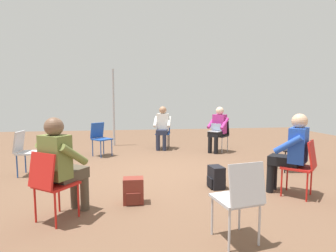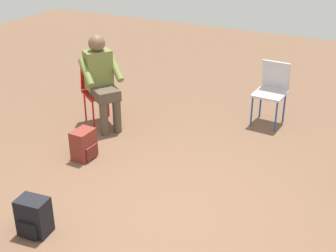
{
  "view_description": "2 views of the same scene",
  "coord_description": "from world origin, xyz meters",
  "px_view_note": "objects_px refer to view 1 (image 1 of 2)",
  "views": [
    {
      "loc": [
        -4.99,
        0.63,
        1.45
      ],
      "look_at": [
        0.01,
        -0.07,
        0.93
      ],
      "focal_mm": 28.0,
      "sensor_mm": 36.0,
      "label": 1
    },
    {
      "loc": [
        1.71,
        -3.26,
        2.75
      ],
      "look_at": [
        -0.1,
        0.22,
        0.88
      ],
      "focal_mm": 50.0,
      "sensor_mm": 36.0,
      "label": 2
    }
  ],
  "objects_px": {
    "person_in_blue": "(291,150)",
    "backpack_near_laptop_user": "(133,192)",
    "chair_south": "(294,147)",
    "chair_southeast": "(221,133)",
    "chair_north": "(26,150)",
    "chair_northeast": "(100,137)",
    "chair_west": "(240,196)",
    "chair_east": "(163,131)",
    "person_in_white": "(162,125)",
    "chair_northwest": "(51,181)",
    "backpack_by_empty_chair": "(216,178)",
    "chair_southwest": "(303,164)",
    "person_with_laptop": "(218,127)",
    "person_in_olive": "(62,162)"
  },
  "relations": [
    {
      "from": "chair_southeast",
      "to": "person_with_laptop",
      "type": "xyz_separation_m",
      "value": [
        -0.12,
        0.12,
        0.2
      ]
    },
    {
      "from": "chair_southeast",
      "to": "backpack_near_laptop_user",
      "type": "height_order",
      "value": "chair_southeast"
    },
    {
      "from": "chair_west",
      "to": "person_in_olive",
      "type": "relative_size",
      "value": 0.69
    },
    {
      "from": "person_in_olive",
      "to": "person_in_blue",
      "type": "relative_size",
      "value": 1.0
    },
    {
      "from": "backpack_near_laptop_user",
      "to": "backpack_by_empty_chair",
      "type": "bearing_deg",
      "value": -71.61
    },
    {
      "from": "chair_north",
      "to": "backpack_near_laptop_user",
      "type": "distance_m",
      "value": 2.63
    },
    {
      "from": "chair_northwest",
      "to": "person_with_laptop",
      "type": "bearing_deg",
      "value": 83.47
    },
    {
      "from": "person_with_laptop",
      "to": "backpack_near_laptop_user",
      "type": "relative_size",
      "value": 3.44
    },
    {
      "from": "chair_south",
      "to": "chair_north",
      "type": "height_order",
      "value": "same"
    },
    {
      "from": "person_in_blue",
      "to": "backpack_near_laptop_user",
      "type": "relative_size",
      "value": 3.44
    },
    {
      "from": "chair_west",
      "to": "person_in_white",
      "type": "height_order",
      "value": "person_in_white"
    },
    {
      "from": "chair_northeast",
      "to": "chair_east",
      "type": "xyz_separation_m",
      "value": [
        0.86,
        -1.73,
        0.0
      ]
    },
    {
      "from": "chair_northeast",
      "to": "chair_southeast",
      "type": "xyz_separation_m",
      "value": [
        0.16,
        -3.26,
        0.0
      ]
    },
    {
      "from": "chair_east",
      "to": "chair_west",
      "type": "height_order",
      "value": "same"
    },
    {
      "from": "chair_north",
      "to": "chair_northwest",
      "type": "height_order",
      "value": "same"
    },
    {
      "from": "chair_northeast",
      "to": "person_in_blue",
      "type": "xyz_separation_m",
      "value": [
        -3.22,
        -3.18,
        0.2
      ]
    },
    {
      "from": "chair_west",
      "to": "chair_northwest",
      "type": "bearing_deg",
      "value": 148.87
    },
    {
      "from": "chair_southwest",
      "to": "person_with_laptop",
      "type": "bearing_deg",
      "value": 47.88
    },
    {
      "from": "backpack_by_empty_chair",
      "to": "chair_southeast",
      "type": "bearing_deg",
      "value": -20.47
    },
    {
      "from": "person_in_blue",
      "to": "backpack_near_laptop_user",
      "type": "xyz_separation_m",
      "value": [
        -0.01,
        2.36,
        -0.54
      ]
    },
    {
      "from": "chair_southeast",
      "to": "chair_northwest",
      "type": "xyz_separation_m",
      "value": [
        -3.83,
        3.4,
        0.0
      ]
    },
    {
      "from": "chair_east",
      "to": "chair_southwest",
      "type": "bearing_deg",
      "value": 124.42
    },
    {
      "from": "chair_south",
      "to": "chair_west",
      "type": "bearing_deg",
      "value": 144.91
    },
    {
      "from": "person_in_blue",
      "to": "backpack_by_empty_chair",
      "type": "height_order",
      "value": "person_in_blue"
    },
    {
      "from": "chair_north",
      "to": "person_with_laptop",
      "type": "relative_size",
      "value": 0.69
    },
    {
      "from": "chair_north",
      "to": "chair_west",
      "type": "bearing_deg",
      "value": 50.12
    },
    {
      "from": "chair_northeast",
      "to": "backpack_near_laptop_user",
      "type": "distance_m",
      "value": 3.35
    },
    {
      "from": "backpack_near_laptop_user",
      "to": "person_in_white",
      "type": "bearing_deg",
      "value": -12.57
    },
    {
      "from": "chair_west",
      "to": "chair_northeast",
      "type": "bearing_deg",
      "value": 102.07
    },
    {
      "from": "chair_southeast",
      "to": "chair_north",
      "type": "distance_m",
      "value": 4.78
    },
    {
      "from": "chair_northwest",
      "to": "backpack_by_empty_chair",
      "type": "height_order",
      "value": "chair_northwest"
    },
    {
      "from": "chair_west",
      "to": "person_in_blue",
      "type": "relative_size",
      "value": 0.69
    },
    {
      "from": "chair_southeast",
      "to": "backpack_by_empty_chair",
      "type": "bearing_deg",
      "value": 115.62
    },
    {
      "from": "chair_north",
      "to": "chair_southwest",
      "type": "xyz_separation_m",
      "value": [
        -1.76,
        -4.49,
        0.0
      ]
    },
    {
      "from": "chair_northeast",
      "to": "chair_northwest",
      "type": "relative_size",
      "value": 1.0
    },
    {
      "from": "chair_northwest",
      "to": "chair_west",
      "type": "bearing_deg",
      "value": 14.39
    },
    {
      "from": "chair_south",
      "to": "chair_southeast",
      "type": "bearing_deg",
      "value": 26.84
    },
    {
      "from": "chair_northeast",
      "to": "chair_west",
      "type": "bearing_deg",
      "value": 69.87
    },
    {
      "from": "chair_east",
      "to": "person_with_laptop",
      "type": "xyz_separation_m",
      "value": [
        -0.82,
        -1.41,
        0.2
      ]
    },
    {
      "from": "chair_northeast",
      "to": "chair_east",
      "type": "height_order",
      "value": "same"
    },
    {
      "from": "chair_west",
      "to": "backpack_near_laptop_user",
      "type": "distance_m",
      "value": 1.61
    },
    {
      "from": "chair_southeast",
      "to": "chair_west",
      "type": "distance_m",
      "value": 4.79
    },
    {
      "from": "person_in_white",
      "to": "backpack_near_laptop_user",
      "type": "height_order",
      "value": "person_in_white"
    },
    {
      "from": "chair_north",
      "to": "person_in_blue",
      "type": "distance_m",
      "value": 4.68
    },
    {
      "from": "person_with_laptop",
      "to": "person_in_white",
      "type": "distance_m",
      "value": 1.59
    },
    {
      "from": "chair_southwest",
      "to": "person_in_blue",
      "type": "bearing_deg",
      "value": 90.0
    },
    {
      "from": "chair_east",
      "to": "backpack_near_laptop_user",
      "type": "relative_size",
      "value": 2.36
    },
    {
      "from": "chair_southeast",
      "to": "person_in_white",
      "type": "bearing_deg",
      "value": 27.23
    },
    {
      "from": "chair_north",
      "to": "person_in_white",
      "type": "xyz_separation_m",
      "value": [
        2.27,
        -2.89,
        0.2
      ]
    },
    {
      "from": "backpack_by_empty_chair",
      "to": "chair_north",
      "type": "bearing_deg",
      "value": 70.17
    }
  ]
}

